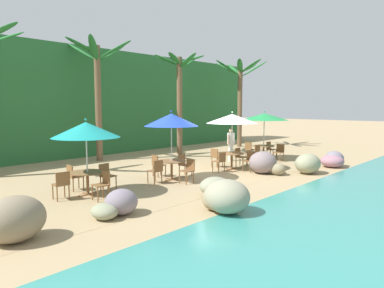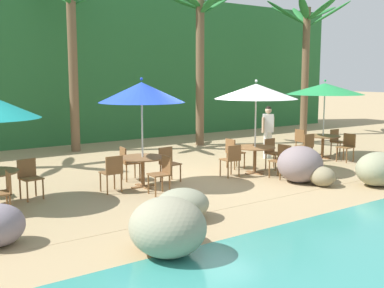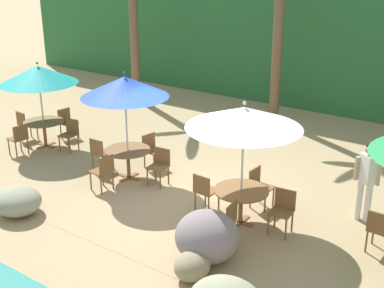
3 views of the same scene
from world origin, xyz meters
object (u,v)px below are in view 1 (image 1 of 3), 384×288
object	(u,v)px
chair_white_left	(220,160)
palm_tree_fourth	(240,87)
chair_teal_right	(103,183)
palm_tree_second	(98,80)
chair_teal_inland	(73,175)
palm_tree_third	(179,86)
umbrella_white	(232,119)
chair_green_right	(279,151)
chair_green_inland	(249,149)
waiter_in_white	(231,142)
umbrella_blue	(171,120)
chair_blue_left	(156,170)
chair_white_inland	(216,156)
chair_white_right	(250,160)
umbrella_green	(264,117)
chair_blue_right	(188,169)
chair_green_left	(255,152)
dining_table_white	(232,156)
umbrella_teal	(86,130)
chair_blue_inland	(157,164)
chair_teal_left	(62,183)
chair_blue_seaward	(184,163)
chair_teal_seaward	(106,174)
dining_table_green	(264,148)
chair_green_seaward	(270,148)
chair_white_seaward	(240,156)
dining_table_teal	(87,176)

from	to	relation	value
chair_white_left	palm_tree_fourth	distance (m)	10.45
chair_teal_right	palm_tree_second	xyz separation A→B (m)	(4.19, 6.77, 3.60)
chair_teal_inland	palm_tree_third	size ratio (longest dim) A/B	0.15
umbrella_white	chair_green_right	xyz separation A→B (m)	(3.59, -0.34, -1.73)
palm_tree_second	chair_green_inland	bearing A→B (deg)	-41.21
chair_white_left	waiter_in_white	xyz separation A→B (m)	(2.84, 1.56, 0.47)
umbrella_blue	chair_blue_left	bearing A→B (deg)	-173.75
chair_white_inland	palm_tree_second	size ratio (longest dim) A/B	0.14
chair_white_inland	chair_white_right	xyz separation A→B (m)	(0.22, -1.69, 0.00)
chair_white_inland	umbrella_green	bearing A→B (deg)	-5.62
chair_blue_right	chair_green_left	distance (m)	5.98
dining_table_white	chair_green_inland	bearing A→B (deg)	21.71
umbrella_green	umbrella_teal	bearing A→B (deg)	179.26
chair_teal_right	chair_blue_inland	bearing A→B (deg)	22.69
chair_teal_left	umbrella_green	size ratio (longest dim) A/B	0.34
chair_teal_inland	palm_tree_second	size ratio (longest dim) A/B	0.14
chair_green_left	chair_blue_seaward	bearing A→B (deg)	179.18
chair_teal_seaward	chair_white_inland	xyz separation A→B (m)	(5.83, 0.00, 0.00)
dining_table_green	chair_teal_left	bearing A→B (deg)	179.30
umbrella_green	chair_green_seaward	distance (m)	1.93
chair_teal_left	chair_white_seaward	distance (m)	8.42
chair_green_right	umbrella_white	bearing A→B (deg)	174.63
chair_blue_right	chair_green_left	bearing A→B (deg)	9.15
dining_table_teal	palm_tree_second	distance (m)	8.05
chair_blue_left	chair_white_inland	bearing A→B (deg)	8.13
chair_white_inland	waiter_in_white	distance (m)	2.19
umbrella_blue	chair_blue_seaward	size ratio (longest dim) A/B	3.03
chair_green_left	umbrella_white	bearing A→B (deg)	-170.11
chair_blue_right	umbrella_green	xyz separation A→B (m)	(6.76, 1.01, 1.73)
chair_teal_seaward	umbrella_blue	xyz separation A→B (m)	(2.56, -0.49, 1.77)
chair_white_seaward	palm_tree_third	size ratio (longest dim) A/B	0.15
chair_blue_right	palm_tree_fourth	world-z (taller)	palm_tree_fourth
chair_blue_right	waiter_in_white	size ratio (longest dim) A/B	0.51
chair_white_seaward	umbrella_green	size ratio (longest dim) A/B	0.34
chair_teal_right	chair_green_inland	world-z (taller)	same
chair_white_right	chair_green_seaward	xyz separation A→B (m)	(4.14, 1.45, 0.00)
dining_table_green	chair_white_left	bearing A→B (deg)	-172.87
chair_teal_right	umbrella_blue	size ratio (longest dim) A/B	0.33
umbrella_white	chair_white_left	bearing A→B (deg)	-177.89
chair_teal_right	chair_white_right	bearing A→B (deg)	-5.18
chair_teal_left	umbrella_blue	xyz separation A→B (m)	(4.24, -0.29, 1.77)
chair_green_seaward	chair_teal_left	bearing A→B (deg)	179.85
umbrella_teal	chair_blue_right	bearing A→B (deg)	-18.44
dining_table_teal	palm_tree_third	world-z (taller)	palm_tree_third
chair_white_left	palm_tree_third	bearing A→B (deg)	61.66
umbrella_blue	chair_blue_left	distance (m)	1.96
dining_table_white	palm_tree_fourth	world-z (taller)	palm_tree_fourth
chair_teal_inland	chair_blue_seaward	world-z (taller)	same
chair_blue_inland	dining_table_white	world-z (taller)	chair_blue_inland
chair_teal_left	dining_table_teal	bearing A→B (deg)	-0.18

